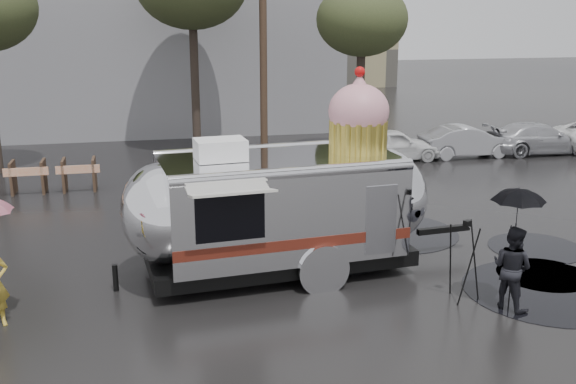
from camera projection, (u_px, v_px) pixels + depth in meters
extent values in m
plane|color=black|center=(264.00, 316.00, 12.43)|extent=(120.00, 120.00, 0.00)
cylinder|color=black|center=(395.00, 232.00, 17.04)|extent=(3.18, 3.18, 0.01)
cylinder|color=black|center=(335.00, 251.00, 15.73)|extent=(2.93, 2.93, 0.01)
cylinder|color=black|center=(548.00, 291.00, 13.52)|extent=(3.39, 3.39, 0.01)
cylinder|color=black|center=(544.00, 275.00, 14.33)|extent=(1.96, 1.96, 0.01)
cylinder|color=black|center=(536.00, 248.00, 15.95)|extent=(2.21, 2.21, 0.01)
cylinder|color=black|center=(383.00, 217.00, 18.25)|extent=(1.38, 1.38, 0.01)
cylinder|color=#473323|center=(263.00, 36.00, 24.96)|extent=(0.28, 0.28, 9.00)
cylinder|color=#382D26|center=(194.00, 66.00, 25.69)|extent=(0.32, 0.32, 6.75)
cylinder|color=#382D26|center=(360.00, 85.00, 25.19)|extent=(0.32, 0.32, 5.40)
ellipsoid|color=#2E381D|center=(362.00, 19.00, 24.56)|extent=(3.36, 3.36, 2.64)
cube|color=#473323|center=(13.00, 178.00, 20.52)|extent=(0.08, 0.80, 1.00)
cube|color=#473323|center=(44.00, 176.00, 20.70)|extent=(0.08, 0.80, 1.00)
cube|color=#E5590C|center=(26.00, 172.00, 20.19)|extent=(1.30, 0.04, 0.25)
cube|color=#473323|center=(64.00, 175.00, 20.82)|extent=(0.08, 0.80, 1.00)
cube|color=#473323|center=(94.00, 174.00, 21.00)|extent=(0.08, 0.80, 1.00)
cube|color=#E5590C|center=(78.00, 169.00, 20.49)|extent=(1.30, 0.04, 0.25)
imported|color=silver|center=(393.00, 142.00, 24.98)|extent=(4.00, 1.80, 1.40)
imported|color=#B2B2B7|center=(467.00, 139.00, 25.58)|extent=(4.00, 1.80, 1.40)
imported|color=#B2B2B7|center=(539.00, 135.00, 26.18)|extent=(4.20, 1.80, 1.44)
cube|color=silver|center=(279.00, 203.00, 14.12)|extent=(5.07, 2.98, 1.99)
ellipsoid|color=silver|center=(384.00, 193.00, 14.82)|extent=(1.89, 2.68, 1.99)
ellipsoid|color=silver|center=(162.00, 213.00, 13.42)|extent=(1.89, 2.68, 1.99)
cube|color=black|center=(279.00, 254.00, 14.43)|extent=(5.70, 2.72, 0.33)
cylinder|color=black|center=(321.00, 271.00, 13.54)|extent=(0.79, 0.31, 0.77)
cylinder|color=black|center=(288.00, 236.00, 15.63)|extent=(0.79, 0.31, 0.77)
cylinder|color=silver|center=(324.00, 271.00, 13.38)|extent=(1.06, 0.21, 1.06)
cube|color=black|center=(443.00, 230.00, 15.53)|extent=(1.33, 0.26, 0.13)
sphere|color=silver|center=(469.00, 225.00, 15.71)|extent=(0.19, 0.19, 0.18)
cylinder|color=black|center=(115.00, 278.00, 13.46)|extent=(0.12, 0.12, 0.55)
cube|color=#541C12|center=(297.00, 244.00, 13.09)|extent=(4.84, 0.49, 0.22)
cube|color=#541C12|center=(263.00, 209.00, 15.42)|extent=(4.84, 0.49, 0.22)
cube|color=black|center=(230.00, 218.00, 12.52)|extent=(1.32, 0.15, 0.88)
cube|color=#B2AFA5|center=(233.00, 193.00, 12.13)|extent=(1.59, 0.69, 0.16)
cube|color=silver|center=(381.00, 220.00, 13.50)|extent=(0.66, 0.09, 1.43)
cube|color=white|center=(220.00, 149.00, 13.45)|extent=(1.06, 0.81, 0.42)
cylinder|color=gold|center=(358.00, 136.00, 14.28)|extent=(1.25, 1.25, 0.66)
ellipsoid|color=pink|center=(359.00, 111.00, 14.14)|extent=(1.39, 1.39, 1.15)
cone|color=pink|center=(359.00, 84.00, 13.99)|extent=(0.60, 0.60, 0.44)
sphere|color=red|center=(360.00, 72.00, 13.93)|extent=(0.24, 0.24, 0.22)
imported|color=black|center=(512.00, 268.00, 12.56)|extent=(0.76, 0.89, 1.62)
imported|color=black|center=(517.00, 209.00, 12.25)|extent=(1.20, 1.20, 0.82)
cylinder|color=black|center=(512.00, 267.00, 12.55)|extent=(0.02, 0.02, 1.65)
cylinder|color=black|center=(475.00, 259.00, 13.08)|extent=(0.14, 0.34, 1.55)
cylinder|color=black|center=(450.00, 260.00, 13.06)|extent=(0.24, 0.28, 1.56)
cylinder|color=black|center=(469.00, 268.00, 12.67)|extent=(0.35, 0.09, 1.55)
cube|color=black|center=(467.00, 223.00, 12.73)|extent=(0.16, 0.15, 0.11)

